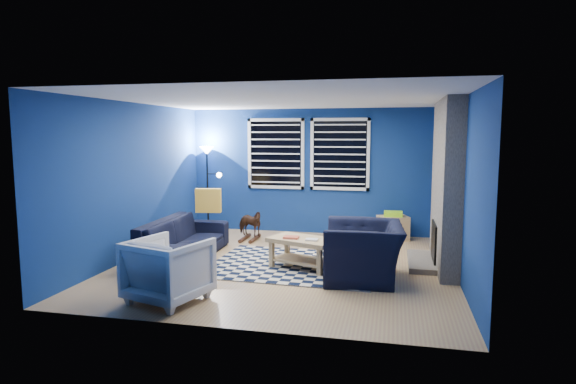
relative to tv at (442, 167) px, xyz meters
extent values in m
plane|color=tan|center=(-2.45, -2.00, -1.40)|extent=(5.00, 5.00, 0.00)
plane|color=white|center=(-2.45, -2.00, 1.10)|extent=(5.00, 5.00, 0.00)
plane|color=navy|center=(-2.45, 0.50, -0.15)|extent=(5.00, 0.00, 5.00)
plane|color=navy|center=(-4.95, -2.00, -0.15)|extent=(0.00, 5.00, 5.00)
plane|color=navy|center=(0.05, -2.00, -0.15)|extent=(0.00, 5.00, 5.00)
cube|color=gray|center=(-0.08, -1.50, -0.15)|extent=(0.26, 2.00, 2.50)
cube|color=black|center=(-0.22, -1.50, -1.05)|extent=(0.04, 0.70, 0.60)
cube|color=gray|center=(-0.35, -1.50, -1.36)|extent=(0.50, 1.20, 0.08)
cube|color=black|center=(-3.20, 0.48, 0.20)|extent=(1.05, 0.02, 1.30)
cube|color=white|center=(-3.20, 0.47, 0.88)|extent=(1.17, 0.05, 0.06)
cube|color=white|center=(-3.20, 0.47, -0.48)|extent=(1.17, 0.05, 0.06)
cube|color=black|center=(-1.90, 0.48, 0.20)|extent=(1.05, 0.02, 1.30)
cube|color=white|center=(-1.90, 0.47, 0.88)|extent=(1.17, 0.05, 0.06)
cube|color=white|center=(-1.90, 0.47, -0.48)|extent=(1.17, 0.05, 0.06)
cube|color=black|center=(0.00, 0.00, 0.00)|extent=(0.06, 1.00, 0.58)
cube|color=black|center=(-0.03, 0.00, 0.00)|extent=(0.01, 0.92, 0.50)
cube|color=black|center=(-2.30, -1.99, -1.39)|extent=(2.57, 2.09, 0.02)
imported|color=black|center=(-4.14, -2.01, -1.08)|extent=(2.21, 0.91, 0.64)
imported|color=black|center=(-1.23, -2.45, -1.01)|extent=(1.27, 1.13, 0.78)
imported|color=gray|center=(-3.45, -3.86, -1.02)|extent=(1.03, 1.05, 0.77)
imported|color=#4A2617|center=(-3.48, -0.45, -1.08)|extent=(0.48, 0.66, 0.51)
cube|color=tan|center=(-2.15, -2.13, -0.97)|extent=(1.10, 0.86, 0.06)
cube|color=tan|center=(-2.15, -2.13, -1.27)|extent=(0.99, 0.75, 0.03)
cube|color=#BD4D36|center=(-2.31, -2.19, -0.92)|extent=(0.26, 0.23, 0.03)
cube|color=silver|center=(-1.98, -2.26, -0.93)|extent=(0.21, 0.18, 0.03)
cube|color=tan|center=(-2.55, -2.35, -1.20)|extent=(0.08, 0.08, 0.39)
cube|color=tan|center=(-1.74, -2.35, -1.20)|extent=(0.08, 0.08, 0.39)
cube|color=tan|center=(-2.55, -1.92, -1.20)|extent=(0.08, 0.08, 0.39)
cube|color=tan|center=(-1.74, -1.92, -1.20)|extent=(0.08, 0.08, 0.39)
cube|color=tan|center=(-0.84, 0.15, -1.17)|extent=(0.64, 0.52, 0.46)
cube|color=black|center=(-0.84, 0.15, -1.17)|extent=(0.56, 0.46, 0.36)
cube|color=#9CEF1C|center=(-0.84, 0.15, -0.90)|extent=(0.41, 0.36, 0.09)
cylinder|color=black|center=(-4.60, 0.25, -1.39)|extent=(0.22, 0.22, 0.03)
cylinder|color=black|center=(-4.60, 0.25, -0.58)|extent=(0.03, 0.03, 1.62)
cone|color=white|center=(-4.60, 0.25, 0.26)|extent=(0.29, 0.29, 0.16)
sphere|color=white|center=(-4.32, 0.20, -0.23)|extent=(0.11, 0.11, 0.11)
cube|color=gold|center=(-3.99, -1.23, -0.55)|extent=(0.45, 0.21, 0.42)
camera|label=1|loc=(-0.84, -9.01, 0.60)|focal=30.00mm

